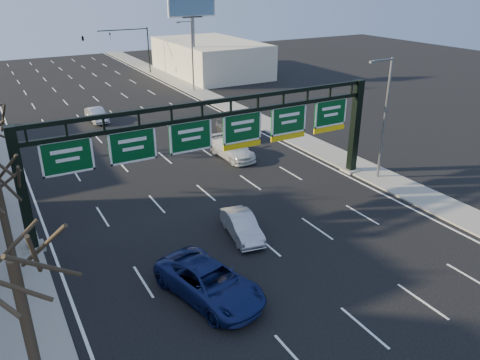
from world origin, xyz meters
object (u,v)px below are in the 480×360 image
sign_gantry (219,138)px  car_blue_suv (209,282)px  car_white_wagon (232,149)px  car_silver_sedan (242,226)px

sign_gantry → car_blue_suv: sign_gantry is taller
car_blue_suv → car_white_wagon: car_blue_suv is taller
sign_gantry → car_white_wagon: bearing=56.4°
car_silver_sedan → car_blue_suv: bearing=-125.1°
car_white_wagon → car_blue_suv: bearing=-124.6°
car_blue_suv → car_white_wagon: bearing=43.7°
sign_gantry → car_silver_sedan: sign_gantry is taller
sign_gantry → car_white_wagon: 9.59m
sign_gantry → car_blue_suv: bearing=-120.2°
car_silver_sedan → car_white_wagon: car_white_wagon is taller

